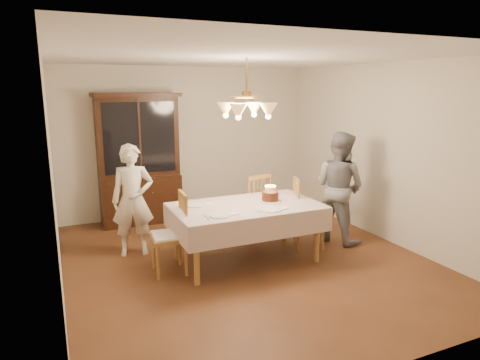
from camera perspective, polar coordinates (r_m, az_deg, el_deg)
name	(u,v)px	position (r m, az deg, el deg)	size (l,w,h in m)	color
ground	(246,260)	(5.77, 0.82, -10.63)	(5.00, 5.00, 0.00)	#522C17
room_shell	(246,142)	(5.36, 0.87, 5.14)	(5.00, 5.00, 5.00)	white
dining_table	(246,211)	(5.54, 0.84, -4.11)	(1.90, 1.10, 0.76)	olive
china_hutch	(139,161)	(7.30, -13.32, 2.43)	(1.38, 0.54, 2.16)	black
chair_far_side	(252,209)	(6.47, 1.68, -3.92)	(0.51, 0.49, 1.00)	olive
chair_left_end	(169,237)	(5.33, -9.39, -7.53)	(0.45, 0.47, 1.00)	olive
chair_right_end	(308,217)	(6.18, 9.05, -4.85)	(0.55, 0.56, 1.00)	olive
elderly_woman	(133,200)	(5.93, -14.10, -2.63)	(0.55, 0.36, 1.52)	white
adult_in_grey	(339,187)	(6.43, 13.05, -0.94)	(0.79, 0.62, 1.63)	slate
birthday_cake	(270,197)	(5.70, 4.05, -2.24)	(0.30, 0.30, 0.22)	white
place_setting_near_left	(222,215)	(5.08, -2.48, -4.70)	(0.41, 0.26, 0.02)	white
place_setting_near_right	(272,209)	(5.31, 4.28, -3.94)	(0.42, 0.27, 0.02)	white
place_setting_far_left	(196,205)	(5.53, -5.83, -3.32)	(0.41, 0.26, 0.02)	white
chandelier	(247,110)	(5.32, 0.89, 9.37)	(0.62, 0.62, 0.73)	#BF8C3F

